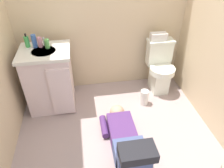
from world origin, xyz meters
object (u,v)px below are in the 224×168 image
at_px(vanity_cabinet, 50,79).
at_px(bottle_blue, 34,41).
at_px(bottle_pink, 40,42).
at_px(bottle_green, 47,44).
at_px(person_plumber, 126,141).
at_px(tissue_box, 158,36).
at_px(toilet, 160,67).
at_px(soap_dispenser, 27,42).
at_px(faucet, 44,41).
at_px(paper_towel_roll, 144,97).

height_order(vanity_cabinet, bottle_blue, bottle_blue).
relative_size(bottle_pink, bottle_green, 1.12).
height_order(vanity_cabinet, person_plumber, vanity_cabinet).
xyz_separation_m(tissue_box, bottle_pink, (-1.51, -0.11, 0.08)).
bearing_deg(person_plumber, bottle_blue, 131.09).
bearing_deg(bottle_blue, person_plumber, -48.91).
xyz_separation_m(toilet, bottle_green, (-1.48, -0.06, 0.51)).
bearing_deg(soap_dispenser, toilet, -0.35).
distance_m(soap_dispenser, bottle_pink, 0.15).
height_order(faucet, bottle_green, bottle_green).
xyz_separation_m(toilet, bottle_pink, (-1.56, -0.02, 0.51)).
relative_size(person_plumber, paper_towel_roll, 4.87).
distance_m(faucet, tissue_box, 1.48).
bearing_deg(person_plumber, tissue_box, 59.18).
height_order(toilet, bottle_blue, bottle_blue).
xyz_separation_m(toilet, faucet, (-1.52, 0.03, 0.50)).
xyz_separation_m(person_plumber, bottle_pink, (-0.84, 1.03, 0.70)).
bearing_deg(toilet, bottle_green, -177.70).
bearing_deg(soap_dispenser, bottle_blue, -15.44).
height_order(bottle_green, paper_towel_roll, bottle_green).
bearing_deg(soap_dispenser, paper_towel_roll, -13.17).
height_order(faucet, paper_towel_roll, faucet).
bearing_deg(bottle_pink, bottle_blue, 175.16).
bearing_deg(tissue_box, bottle_green, -174.02).
distance_m(vanity_cabinet, paper_towel_roll, 1.27).
relative_size(bottle_blue, bottle_green, 1.44).
xyz_separation_m(vanity_cabinet, paper_towel_roll, (1.22, -0.20, -0.31)).
bearing_deg(paper_towel_roll, bottle_pink, 166.59).
xyz_separation_m(toilet, bottle_blue, (-1.62, -0.01, 0.53)).
bearing_deg(faucet, tissue_box, 2.33).
bearing_deg(vanity_cabinet, person_plumber, -49.49).
relative_size(vanity_cabinet, soap_dispenser, 4.94).
bearing_deg(bottle_green, faucet, 116.11).
bearing_deg(bottle_green, soap_dispenser, 163.39).
bearing_deg(bottle_green, tissue_box, 5.98).
relative_size(soap_dispenser, bottle_pink, 1.36).
height_order(soap_dispenser, bottle_blue, soap_dispenser).
relative_size(faucet, soap_dispenser, 0.60).
relative_size(soap_dispenser, bottle_green, 1.53).
height_order(faucet, soap_dispenser, soap_dispenser).
distance_m(faucet, soap_dispenser, 0.19).
xyz_separation_m(tissue_box, bottle_green, (-1.43, -0.15, 0.07)).
bearing_deg(toilet, paper_towel_roll, -133.20).
relative_size(faucet, paper_towel_roll, 0.46).
height_order(soap_dispenser, bottle_pink, soap_dispenser).
distance_m(bottle_blue, bottle_green, 0.15).
bearing_deg(soap_dispenser, person_plumber, -46.90).
distance_m(faucet, person_plumber, 1.51).
bearing_deg(bottle_blue, tissue_box, 3.79).
height_order(tissue_box, soap_dispenser, soap_dispenser).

